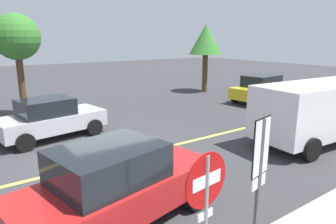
{
  "coord_description": "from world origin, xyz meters",
  "views": [
    {
      "loc": [
        -3.38,
        -8.27,
        3.72
      ],
      "look_at": [
        2.07,
        -0.48,
        1.42
      ],
      "focal_mm": 32.23,
      "sensor_mm": 36.0,
      "label": 1
    }
  ],
  "objects_px": {
    "speed_limit_sign": "(260,162)",
    "tree_left_verge": "(16,38)",
    "car_yellow_mid_road": "(262,88)",
    "tree_centre_verge": "(206,40)",
    "white_van": "(318,109)",
    "car_red_crossing": "(116,185)",
    "stop_sign": "(206,206)",
    "car_silver_approaching": "(50,118)"
  },
  "relations": [
    {
      "from": "speed_limit_sign",
      "to": "stop_sign",
      "type": "bearing_deg",
      "value": -169.24
    },
    {
      "from": "tree_left_verge",
      "to": "speed_limit_sign",
      "type": "bearing_deg",
      "value": -83.77
    },
    {
      "from": "white_van",
      "to": "car_silver_approaching",
      "type": "bearing_deg",
      "value": 141.9
    },
    {
      "from": "car_yellow_mid_road",
      "to": "tree_centre_verge",
      "type": "relative_size",
      "value": 0.98
    },
    {
      "from": "speed_limit_sign",
      "to": "car_yellow_mid_road",
      "type": "bearing_deg",
      "value": 37.65
    },
    {
      "from": "stop_sign",
      "to": "tree_left_verge",
      "type": "distance_m",
      "value": 13.28
    },
    {
      "from": "stop_sign",
      "to": "car_silver_approaching",
      "type": "height_order",
      "value": "stop_sign"
    },
    {
      "from": "car_silver_approaching",
      "to": "tree_left_verge",
      "type": "xyz_separation_m",
      "value": [
        -0.23,
        4.02,
        2.98
      ]
    },
    {
      "from": "car_silver_approaching",
      "to": "tree_left_verge",
      "type": "relative_size",
      "value": 0.83
    },
    {
      "from": "car_red_crossing",
      "to": "tree_left_verge",
      "type": "relative_size",
      "value": 0.93
    },
    {
      "from": "white_van",
      "to": "tree_left_verge",
      "type": "distance_m",
      "value": 13.21
    },
    {
      "from": "speed_limit_sign",
      "to": "tree_left_verge",
      "type": "distance_m",
      "value": 13.06
    },
    {
      "from": "stop_sign",
      "to": "speed_limit_sign",
      "type": "distance_m",
      "value": 1.46
    },
    {
      "from": "tree_left_verge",
      "to": "tree_centre_verge",
      "type": "bearing_deg",
      "value": 2.51
    },
    {
      "from": "stop_sign",
      "to": "tree_left_verge",
      "type": "relative_size",
      "value": 0.48
    },
    {
      "from": "stop_sign",
      "to": "tree_centre_verge",
      "type": "height_order",
      "value": "tree_centre_verge"
    },
    {
      "from": "white_van",
      "to": "car_red_crossing",
      "type": "height_order",
      "value": "white_van"
    },
    {
      "from": "speed_limit_sign",
      "to": "tree_left_verge",
      "type": "bearing_deg",
      "value": 96.23
    },
    {
      "from": "stop_sign",
      "to": "tree_left_verge",
      "type": "height_order",
      "value": "tree_left_verge"
    },
    {
      "from": "tree_centre_verge",
      "to": "car_red_crossing",
      "type": "bearing_deg",
      "value": -137.94
    },
    {
      "from": "car_silver_approaching",
      "to": "car_red_crossing",
      "type": "relative_size",
      "value": 0.89
    },
    {
      "from": "tree_centre_verge",
      "to": "stop_sign",
      "type": "bearing_deg",
      "value": -131.75
    },
    {
      "from": "stop_sign",
      "to": "car_red_crossing",
      "type": "distance_m",
      "value": 2.67
    },
    {
      "from": "car_red_crossing",
      "to": "tree_left_verge",
      "type": "distance_m",
      "value": 10.94
    },
    {
      "from": "speed_limit_sign",
      "to": "car_red_crossing",
      "type": "distance_m",
      "value": 2.9
    },
    {
      "from": "stop_sign",
      "to": "car_red_crossing",
      "type": "relative_size",
      "value": 0.51
    },
    {
      "from": "stop_sign",
      "to": "tree_left_verge",
      "type": "bearing_deg",
      "value": 89.89
    },
    {
      "from": "tree_left_verge",
      "to": "stop_sign",
      "type": "bearing_deg",
      "value": -90.11
    },
    {
      "from": "car_silver_approaching",
      "to": "car_yellow_mid_road",
      "type": "xyz_separation_m",
      "value": [
        12.38,
        -0.17,
        0.03
      ]
    },
    {
      "from": "speed_limit_sign",
      "to": "tree_left_verge",
      "type": "height_order",
      "value": "tree_left_verge"
    },
    {
      "from": "car_red_crossing",
      "to": "tree_centre_verge",
      "type": "xyz_separation_m",
      "value": [
        12.27,
        11.07,
        2.79
      ]
    },
    {
      "from": "white_van",
      "to": "car_yellow_mid_road",
      "type": "relative_size",
      "value": 1.15
    },
    {
      "from": "stop_sign",
      "to": "speed_limit_sign",
      "type": "xyz_separation_m",
      "value": [
        1.43,
        0.27,
        0.17
      ]
    },
    {
      "from": "car_yellow_mid_road",
      "to": "car_red_crossing",
      "type": "height_order",
      "value": "car_red_crossing"
    },
    {
      "from": "white_van",
      "to": "tree_centre_verge",
      "type": "bearing_deg",
      "value": 69.12
    },
    {
      "from": "stop_sign",
      "to": "tree_centre_verge",
      "type": "xyz_separation_m",
      "value": [
        12.17,
        13.63,
        2.03
      ]
    },
    {
      "from": "speed_limit_sign",
      "to": "car_silver_approaching",
      "type": "bearing_deg",
      "value": 97.58
    },
    {
      "from": "car_silver_approaching",
      "to": "car_red_crossing",
      "type": "distance_m",
      "value": 6.53
    },
    {
      "from": "car_yellow_mid_road",
      "to": "tree_centre_verge",
      "type": "xyz_separation_m",
      "value": [
        -0.47,
        4.72,
        2.82
      ]
    },
    {
      "from": "white_van",
      "to": "tree_left_verge",
      "type": "xyz_separation_m",
      "value": [
        -8.06,
        10.16,
        2.49
      ]
    },
    {
      "from": "car_silver_approaching",
      "to": "stop_sign",
      "type": "bearing_deg",
      "value": -91.6
    },
    {
      "from": "car_red_crossing",
      "to": "tree_centre_verge",
      "type": "bearing_deg",
      "value": 42.06
    }
  ]
}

